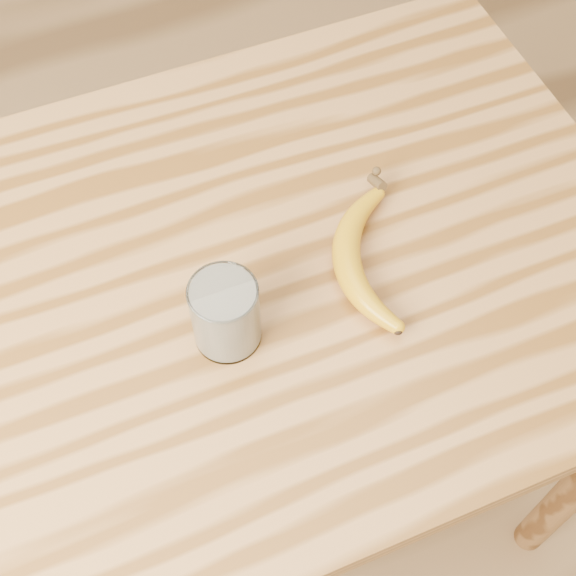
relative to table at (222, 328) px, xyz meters
name	(u,v)px	position (x,y,z in m)	size (l,w,h in m)	color
room	(174,1)	(0.00, 0.00, 0.58)	(4.04, 4.04, 2.70)	olive
table	(222,328)	(0.00, 0.00, 0.00)	(1.20, 0.80, 0.90)	#AC743B
smoothie_glass	(225,313)	(-0.01, -0.08, 0.18)	(0.09, 0.09, 0.11)	white
banana	(346,259)	(0.17, -0.05, 0.15)	(0.12, 0.32, 0.04)	#CB8F0F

